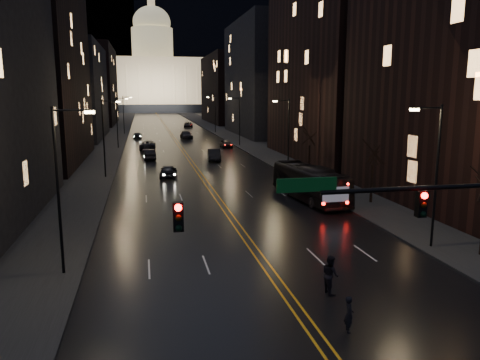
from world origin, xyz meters
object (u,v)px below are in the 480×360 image
traffic_signal (477,214)px  pedestrian_a (349,314)px  bus (309,183)px  receding_car_a (214,155)px  pedestrian_b (330,274)px  oncoming_car_b (149,154)px  oncoming_car_a (168,171)px

traffic_signal → pedestrian_a: 6.36m
bus → receding_car_a: bus is taller
pedestrian_a → pedestrian_b: (0.74, 3.74, 0.18)m
traffic_signal → pedestrian_b: 7.51m
bus → oncoming_car_b: (-14.01, 30.12, -0.81)m
oncoming_car_a → receding_car_a: 14.72m
oncoming_car_b → pedestrian_a: 53.88m
oncoming_car_a → oncoming_car_b: oncoming_car_b is taller
traffic_signal → pedestrian_a: (-4.49, 1.26, -4.32)m
traffic_signal → oncoming_car_b: 56.07m
pedestrian_a → pedestrian_b: bearing=-0.8°
bus → receding_car_a: (-4.74, 27.03, -0.74)m
receding_car_a → traffic_signal: bearing=-81.5°
oncoming_car_b → pedestrian_b: 50.29m
receding_car_a → pedestrian_a: receding_car_a is taller
pedestrian_b → oncoming_car_b: bearing=3.1°
traffic_signal → receding_car_a: bearing=92.8°
oncoming_car_b → pedestrian_b: bearing=94.1°
oncoming_car_a → pedestrian_b: bearing=108.0°
oncoming_car_b → receding_car_a: receding_car_a is taller
pedestrian_a → pedestrian_b: size_ratio=0.81×
pedestrian_b → bus: bearing=-23.2°
traffic_signal → receding_car_a: size_ratio=3.40×
oncoming_car_a → pedestrian_b: size_ratio=2.33×
oncoming_car_a → oncoming_car_b: 15.99m
pedestrian_a → pedestrian_b: pedestrian_b is taller
receding_car_a → pedestrian_a: (-2.01, -50.30, -0.06)m
bus → oncoming_car_b: bus is taller
bus → oncoming_car_a: size_ratio=2.53×
traffic_signal → pedestrian_a: bearing=164.3°
pedestrian_b → pedestrian_a: bearing=162.8°
traffic_signal → pedestrian_b: bearing=126.9°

